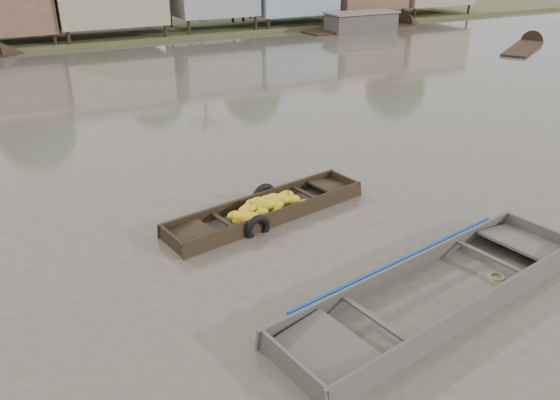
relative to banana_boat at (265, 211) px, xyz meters
name	(u,v)px	position (x,y,z in m)	size (l,w,h in m)	color
ground	(289,264)	(-0.51, -2.16, -0.13)	(120.00, 120.00, 0.00)	#4A4439
banana_boat	(265,211)	(0.00, 0.00, 0.00)	(5.28, 2.18, 0.73)	black
viewer_boat	(437,295)	(1.39, -4.37, -0.09)	(7.09, 2.98, 0.55)	#3B3732
distant_boats	(295,35)	(12.80, 22.18, 0.08)	(47.56, 14.81, 1.38)	black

